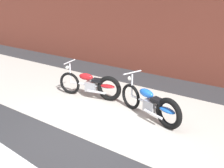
% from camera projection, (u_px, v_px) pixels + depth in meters
% --- Properties ---
extents(ground_plane, '(80.00, 80.00, 0.00)m').
position_uv_depth(ground_plane, '(85.00, 140.00, 5.29)').
color(ground_plane, '#2D2D30').
extents(sidewalk_slab, '(36.00, 3.50, 0.01)m').
position_uv_depth(sidewalk_slab, '(129.00, 110.00, 6.62)').
color(sidewalk_slab, '#B2ADA3').
rests_on(sidewalk_slab, ground).
extents(brick_building_wall, '(36.00, 0.50, 5.16)m').
position_uv_depth(brick_building_wall, '(186.00, 4.00, 8.40)').
color(brick_building_wall, brown).
rests_on(brick_building_wall, ground).
extents(motorcycle_red, '(1.98, 0.69, 1.03)m').
position_uv_depth(motorcycle_red, '(93.00, 85.00, 7.28)').
color(motorcycle_red, black).
rests_on(motorcycle_red, ground).
extents(motorcycle_blue, '(1.94, 0.84, 1.03)m').
position_uv_depth(motorcycle_blue, '(153.00, 105.00, 5.98)').
color(motorcycle_blue, black).
rests_on(motorcycle_blue, ground).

